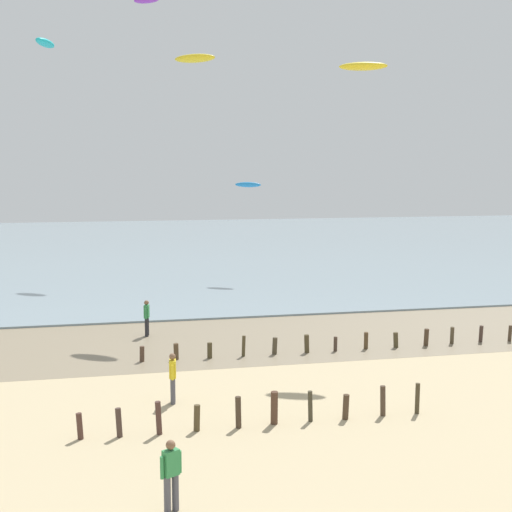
{
  "coord_description": "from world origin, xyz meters",
  "views": [
    {
      "loc": [
        -1.0,
        -9.23,
        7.76
      ],
      "look_at": [
        3.36,
        11.45,
        5.09
      ],
      "focal_mm": 47.97,
      "sensor_mm": 36.0,
      "label": 1
    }
  ],
  "objects_px": {
    "kite_aloft_0": "(248,185)",
    "kite_aloft_4": "(363,66)",
    "kite_aloft_5": "(45,43)",
    "person_by_waterline": "(147,317)",
    "kite_aloft_3": "(195,58)",
    "person_nearest_camera": "(173,376)",
    "kite_aloft_6": "(147,0)",
    "person_mid_beach": "(171,474)"
  },
  "relations": [
    {
      "from": "kite_aloft_0",
      "to": "kite_aloft_4",
      "type": "distance_m",
      "value": 19.11
    },
    {
      "from": "kite_aloft_4",
      "to": "kite_aloft_5",
      "type": "distance_m",
      "value": 25.64
    },
    {
      "from": "person_by_waterline",
      "to": "kite_aloft_3",
      "type": "relative_size",
      "value": 0.75
    },
    {
      "from": "person_nearest_camera",
      "to": "person_by_waterline",
      "type": "relative_size",
      "value": 1.0
    },
    {
      "from": "person_nearest_camera",
      "to": "kite_aloft_0",
      "type": "relative_size",
      "value": 0.9
    },
    {
      "from": "person_nearest_camera",
      "to": "kite_aloft_6",
      "type": "bearing_deg",
      "value": 87.97
    },
    {
      "from": "kite_aloft_5",
      "to": "kite_aloft_6",
      "type": "height_order",
      "value": "kite_aloft_6"
    },
    {
      "from": "person_mid_beach",
      "to": "kite_aloft_5",
      "type": "height_order",
      "value": "kite_aloft_5"
    },
    {
      "from": "person_by_waterline",
      "to": "kite_aloft_0",
      "type": "relative_size",
      "value": 0.9
    },
    {
      "from": "kite_aloft_3",
      "to": "kite_aloft_4",
      "type": "xyz_separation_m",
      "value": [
        6.46,
        -7.09,
        -1.22
      ]
    },
    {
      "from": "kite_aloft_0",
      "to": "kite_aloft_5",
      "type": "bearing_deg",
      "value": 20.87
    },
    {
      "from": "person_mid_beach",
      "to": "kite_aloft_6",
      "type": "height_order",
      "value": "kite_aloft_6"
    },
    {
      "from": "kite_aloft_4",
      "to": "person_mid_beach",
      "type": "bearing_deg",
      "value": 76.18
    },
    {
      "from": "kite_aloft_0",
      "to": "kite_aloft_3",
      "type": "height_order",
      "value": "kite_aloft_3"
    },
    {
      "from": "person_by_waterline",
      "to": "kite_aloft_6",
      "type": "bearing_deg",
      "value": 86.2
    },
    {
      "from": "kite_aloft_4",
      "to": "kite_aloft_5",
      "type": "height_order",
      "value": "kite_aloft_5"
    },
    {
      "from": "kite_aloft_3",
      "to": "kite_aloft_6",
      "type": "xyz_separation_m",
      "value": [
        -1.35,
        19.07,
        7.25
      ]
    },
    {
      "from": "person_nearest_camera",
      "to": "person_mid_beach",
      "type": "height_order",
      "value": "same"
    },
    {
      "from": "kite_aloft_6",
      "to": "person_mid_beach",
      "type": "bearing_deg",
      "value": -58.04
    },
    {
      "from": "person_by_waterline",
      "to": "kite_aloft_0",
      "type": "distance_m",
      "value": 18.09
    },
    {
      "from": "kite_aloft_4",
      "to": "person_by_waterline",
      "type": "bearing_deg",
      "value": 2.92
    },
    {
      "from": "kite_aloft_0",
      "to": "kite_aloft_3",
      "type": "bearing_deg",
      "value": 96.1
    },
    {
      "from": "kite_aloft_5",
      "to": "kite_aloft_6",
      "type": "relative_size",
      "value": 1.33
    },
    {
      "from": "kite_aloft_4",
      "to": "kite_aloft_6",
      "type": "relative_size",
      "value": 0.94
    },
    {
      "from": "person_nearest_camera",
      "to": "kite_aloft_4",
      "type": "bearing_deg",
      "value": 36.14
    },
    {
      "from": "person_by_waterline",
      "to": "person_nearest_camera",
      "type": "bearing_deg",
      "value": -87.74
    },
    {
      "from": "person_nearest_camera",
      "to": "kite_aloft_5",
      "type": "height_order",
      "value": "kite_aloft_5"
    },
    {
      "from": "kite_aloft_3",
      "to": "kite_aloft_0",
      "type": "bearing_deg",
      "value": 100.21
    },
    {
      "from": "kite_aloft_0",
      "to": "person_nearest_camera",
      "type": "bearing_deg",
      "value": 103.38
    },
    {
      "from": "kite_aloft_5",
      "to": "person_by_waterline",
      "type": "bearing_deg",
      "value": -150.67
    },
    {
      "from": "person_mid_beach",
      "to": "kite_aloft_5",
      "type": "distance_m",
      "value": 38.0
    },
    {
      "from": "kite_aloft_3",
      "to": "person_by_waterline",
      "type": "bearing_deg",
      "value": -91.14
    },
    {
      "from": "person_by_waterline",
      "to": "kite_aloft_4",
      "type": "height_order",
      "value": "kite_aloft_4"
    },
    {
      "from": "person_mid_beach",
      "to": "kite_aloft_3",
      "type": "bearing_deg",
      "value": 81.37
    },
    {
      "from": "kite_aloft_4",
      "to": "kite_aloft_6",
      "type": "xyz_separation_m",
      "value": [
        -7.81,
        26.17,
        8.47
      ]
    },
    {
      "from": "person_mid_beach",
      "to": "kite_aloft_0",
      "type": "xyz_separation_m",
      "value": [
        8.18,
        32.17,
        5.82
      ]
    },
    {
      "from": "person_nearest_camera",
      "to": "person_mid_beach",
      "type": "distance_m",
      "value": 7.4
    },
    {
      "from": "person_by_waterline",
      "to": "kite_aloft_4",
      "type": "bearing_deg",
      "value": -17.99
    },
    {
      "from": "kite_aloft_4",
      "to": "person_nearest_camera",
      "type": "bearing_deg",
      "value": 57.06
    },
    {
      "from": "kite_aloft_0",
      "to": "person_by_waterline",
      "type": "bearing_deg",
      "value": 92.82
    },
    {
      "from": "person_mid_beach",
      "to": "kite_aloft_0",
      "type": "distance_m",
      "value": 33.7
    },
    {
      "from": "person_mid_beach",
      "to": "kite_aloft_0",
      "type": "relative_size",
      "value": 0.9
    }
  ]
}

